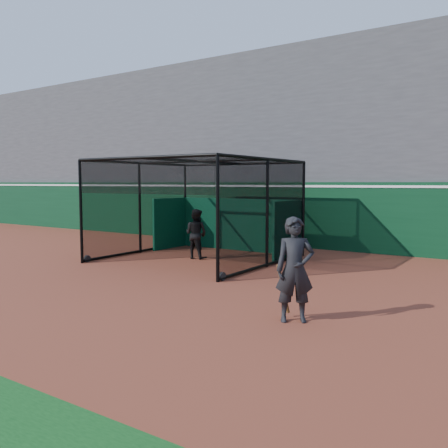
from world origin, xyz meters
The scene contains 6 objects.
ground centered at (0.00, 0.00, 0.00)m, with size 120.00×120.00×0.00m, color brown.
outfield_wall centered at (0.00, 8.50, 1.29)m, with size 50.00×0.50×2.50m.
grandstand centered at (0.00, 12.27, 4.48)m, with size 50.00×7.85×8.95m.
batting_cage centered at (-1.16, 3.95, 1.58)m, with size 5.17×5.27×3.17m.
batter centered at (-1.29, 4.01, 0.81)m, with size 0.79×0.62×1.62m, color black.
on_deck_player centered at (4.42, -0.70, 0.94)m, with size 0.82×0.76×1.88m.
Camera 1 is at (7.95, -8.33, 2.48)m, focal length 38.00 mm.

